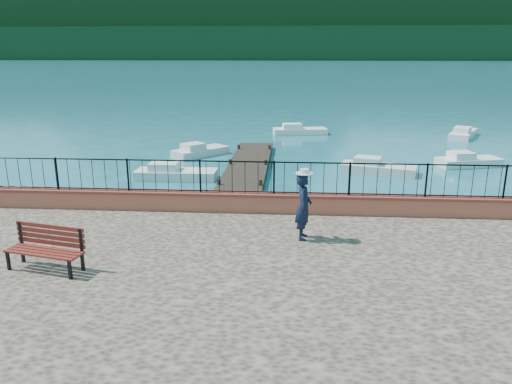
# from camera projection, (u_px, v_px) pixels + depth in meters

# --- Properties ---
(ground) EXTENTS (2000.00, 2000.00, 0.00)m
(ground) POSITION_uv_depth(u_px,v_px,m) (280.00, 310.00, 11.73)
(ground) COLOR #19596B
(ground) RESTS_ON ground
(parapet) EXTENTS (28.00, 0.46, 0.58)m
(parapet) POSITION_uv_depth(u_px,v_px,m) (284.00, 203.00, 14.87)
(parapet) COLOR #A8523C
(parapet) RESTS_ON promenade
(railing) EXTENTS (27.00, 0.05, 0.95)m
(railing) POSITION_uv_depth(u_px,v_px,m) (284.00, 178.00, 14.66)
(railing) COLOR black
(railing) RESTS_ON parapet
(dock) EXTENTS (2.00, 16.00, 0.30)m
(dock) POSITION_uv_depth(u_px,v_px,m) (244.00, 177.00, 23.34)
(dock) COLOR #2D231C
(dock) RESTS_ON ground
(far_forest) EXTENTS (900.00, 60.00, 18.00)m
(far_forest) POSITION_uv_depth(u_px,v_px,m) (294.00, 44.00, 296.84)
(far_forest) COLOR black
(far_forest) RESTS_ON ground
(foothills) EXTENTS (900.00, 120.00, 44.00)m
(foothills) POSITION_uv_depth(u_px,v_px,m) (294.00, 25.00, 350.78)
(foothills) COLOR black
(foothills) RESTS_ON ground
(companion_hill) EXTENTS (448.00, 384.00, 180.00)m
(companion_hill) POSITION_uv_depth(u_px,v_px,m) (500.00, 55.00, 533.04)
(companion_hill) COLOR #142D23
(companion_hill) RESTS_ON ground
(park_bench) EXTENTS (1.84, 0.95, 0.98)m
(park_bench) POSITION_uv_depth(u_px,v_px,m) (46.00, 257.00, 10.97)
(park_bench) COLOR black
(park_bench) RESTS_ON promenade
(person) EXTENTS (0.45, 0.65, 1.72)m
(person) POSITION_uv_depth(u_px,v_px,m) (303.00, 207.00, 12.64)
(person) COLOR black
(person) RESTS_ON promenade
(hat) EXTENTS (0.44, 0.44, 0.12)m
(hat) POSITION_uv_depth(u_px,v_px,m) (304.00, 171.00, 12.38)
(hat) COLOR silver
(hat) RESTS_ON person
(boat_0) EXTENTS (3.79, 1.30, 0.80)m
(boat_0) POSITION_uv_depth(u_px,v_px,m) (176.00, 171.00, 23.48)
(boat_0) COLOR silver
(boat_0) RESTS_ON ground
(boat_1) EXTENTS (3.83, 2.28, 0.80)m
(boat_1) POSITION_uv_depth(u_px,v_px,m) (378.00, 165.00, 24.56)
(boat_1) COLOR silver
(boat_1) RESTS_ON ground
(boat_2) EXTENTS (3.50, 2.10, 0.80)m
(boat_2) POSITION_uv_depth(u_px,v_px,m) (469.00, 159.00, 26.06)
(boat_2) COLOR silver
(boat_2) RESTS_ON ground
(boat_3) EXTENTS (3.18, 3.29, 0.80)m
(boat_3) POSITION_uv_depth(u_px,v_px,m) (200.00, 149.00, 28.63)
(boat_3) COLOR silver
(boat_3) RESTS_ON ground
(boat_4) EXTENTS (3.94, 1.85, 0.80)m
(boat_4) POSITION_uv_depth(u_px,v_px,m) (300.00, 129.00, 35.85)
(boat_4) COLOR silver
(boat_4) RESTS_ON ground
(boat_5) EXTENTS (2.97, 4.17, 0.80)m
(boat_5) POSITION_uv_depth(u_px,v_px,m) (463.00, 131.00, 34.67)
(boat_5) COLOR silver
(boat_5) RESTS_ON ground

